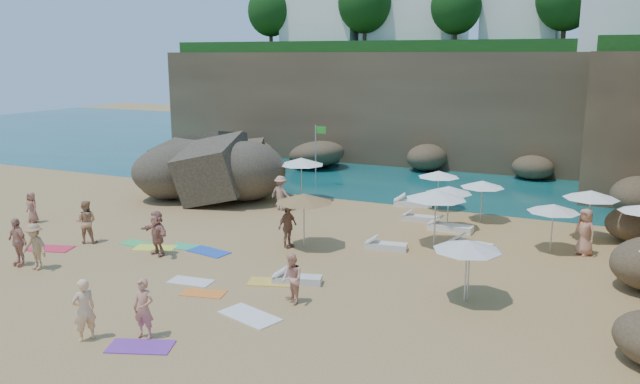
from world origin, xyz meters
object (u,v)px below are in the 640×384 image
at_px(rock_outcrop, 244,197).
at_px(lounger_0, 471,245).
at_px(parasol_2, 591,195).
at_px(person_stand_4, 585,232).
at_px(person_stand_1, 86,222).
at_px(parasol_0, 301,161).
at_px(flag_pole, 317,147).
at_px(person_stand_5, 225,172).
at_px(person_stand_6, 84,310).
at_px(person_stand_2, 281,193).
at_px(parasol_1, 439,174).
at_px(person_stand_3, 288,226).

distance_m(rock_outcrop, lounger_0, 14.19).
distance_m(parasol_2, person_stand_4, 2.53).
height_order(lounger_0, person_stand_1, person_stand_1).
bearing_deg(parasol_0, flag_pole, 102.33).
relative_size(rock_outcrop, person_stand_4, 4.21).
relative_size(rock_outcrop, person_stand_5, 5.43).
relative_size(parasol_0, person_stand_6, 1.39).
bearing_deg(person_stand_2, parasol_1, -144.99).
relative_size(flag_pole, person_stand_5, 2.54).
height_order(person_stand_2, person_stand_5, person_stand_2).
xyz_separation_m(person_stand_3, person_stand_6, (-1.14, -10.01, 0.01)).
xyz_separation_m(rock_outcrop, lounger_0, (13.55, -4.20, 0.14)).
height_order(flag_pole, parasol_2, flag_pole).
xyz_separation_m(parasol_0, person_stand_3, (3.26, -7.85, -1.28)).
bearing_deg(flag_pole, parasol_0, -77.67).
bearing_deg(person_stand_3, rock_outcrop, 56.43).
distance_m(rock_outcrop, parasol_0, 4.01).
bearing_deg(person_stand_3, flag_pole, 33.45).
bearing_deg(parasol_1, person_stand_1, -134.85).
xyz_separation_m(rock_outcrop, person_stand_3, (6.58, -7.24, 0.90)).
relative_size(flag_pole, lounger_0, 2.14).
distance_m(rock_outcrop, parasol_2, 17.99).
xyz_separation_m(person_stand_2, person_stand_6, (2.12, -15.48, 0.01)).
bearing_deg(person_stand_1, rock_outcrop, -123.01).
bearing_deg(lounger_0, parasol_0, 166.13).
distance_m(person_stand_1, person_stand_5, 13.02).
distance_m(person_stand_4, person_stand_5, 21.56).
xyz_separation_m(lounger_0, person_stand_6, (-8.11, -13.05, 0.77)).
relative_size(lounger_0, person_stand_4, 0.92).
distance_m(lounger_0, person_stand_4, 4.43).
height_order(parasol_1, person_stand_3, parasol_1).
bearing_deg(person_stand_4, person_stand_5, -160.25).
distance_m(rock_outcrop, person_stand_3, 9.82).
distance_m(parasol_2, person_stand_2, 14.61).
height_order(parasol_1, person_stand_2, parasol_1).
xyz_separation_m(flag_pole, parasol_2, (15.40, -5.40, -0.38)).
bearing_deg(rock_outcrop, person_stand_5, 137.93).
bearing_deg(parasol_0, parasol_2, -5.84).
height_order(person_stand_2, person_stand_3, person_stand_2).
bearing_deg(parasol_1, rock_outcrop, -170.02).
bearing_deg(person_stand_2, parasol_2, -168.03).
bearing_deg(person_stand_4, person_stand_6, -95.74).
height_order(parasol_0, person_stand_4, parasol_0).
xyz_separation_m(person_stand_1, person_stand_5, (-1.50, 12.93, -0.19)).
distance_m(parasol_0, person_stand_2, 2.71).
height_order(flag_pole, person_stand_2, flag_pole).
height_order(rock_outcrop, flag_pole, flag_pole).
bearing_deg(parasol_2, person_stand_2, -176.45).
xyz_separation_m(lounger_0, person_stand_4, (4.23, 1.04, 0.81)).
xyz_separation_m(rock_outcrop, person_stand_6, (5.43, -17.25, 0.90)).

